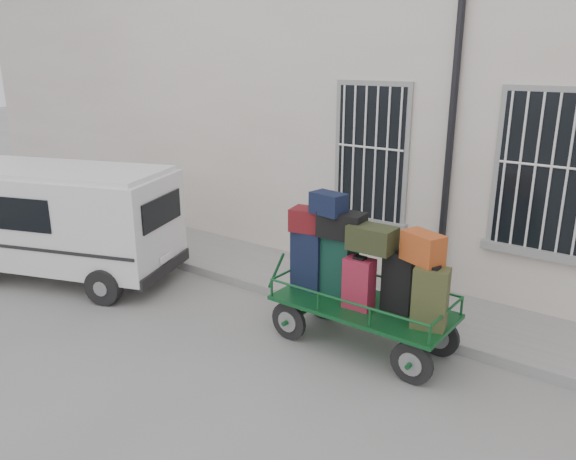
# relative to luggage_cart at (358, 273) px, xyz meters

# --- Properties ---
(ground) EXTENTS (80.00, 80.00, 0.00)m
(ground) POSITION_rel_luggage_cart_xyz_m (-0.63, -0.80, -1.05)
(ground) COLOR slate
(ground) RESTS_ON ground
(building) EXTENTS (24.00, 5.15, 6.00)m
(building) POSITION_rel_luggage_cart_xyz_m (-0.62, 4.70, 1.95)
(building) COLOR beige
(building) RESTS_ON ground
(sidewalk) EXTENTS (24.00, 1.70, 0.15)m
(sidewalk) POSITION_rel_luggage_cart_xyz_m (-0.63, 1.40, -0.98)
(sidewalk) COLOR gray
(sidewalk) RESTS_ON ground
(luggage_cart) EXTENTS (2.85, 1.13, 2.09)m
(luggage_cart) POSITION_rel_luggage_cart_xyz_m (0.00, 0.00, 0.00)
(luggage_cart) COLOR black
(luggage_cart) RESTS_ON ground
(van) EXTENTS (4.26, 2.88, 2.00)m
(van) POSITION_rel_luggage_cart_xyz_m (-5.37, -0.89, 0.09)
(van) COLOR white
(van) RESTS_ON ground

